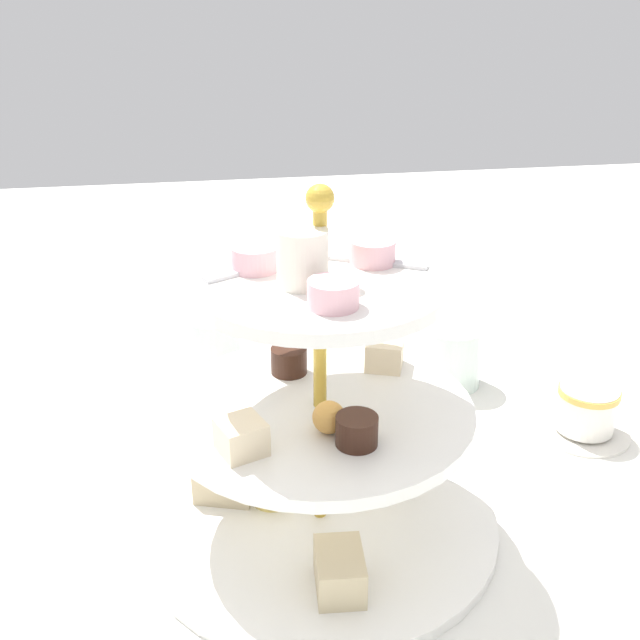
% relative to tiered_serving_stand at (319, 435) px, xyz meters
% --- Properties ---
extents(ground_plane, '(2.40, 2.40, 0.00)m').
position_rel_tiered_serving_stand_xyz_m(ground_plane, '(-0.00, -0.00, -0.09)').
color(ground_plane, silver).
extents(tiered_serving_stand, '(0.29, 0.29, 0.29)m').
position_rel_tiered_serving_stand_xyz_m(tiered_serving_stand, '(0.00, 0.00, 0.00)').
color(tiered_serving_stand, white).
rests_on(tiered_serving_stand, ground_plane).
extents(water_glass_short_left, '(0.06, 0.06, 0.07)m').
position_rel_tiered_serving_stand_xyz_m(water_glass_short_left, '(-0.18, -0.21, -0.05)').
color(water_glass_short_left, silver).
rests_on(water_glass_short_left, ground_plane).
extents(teacup_with_saucer, '(0.09, 0.09, 0.05)m').
position_rel_tiered_serving_stand_xyz_m(teacup_with_saucer, '(-0.28, -0.09, -0.06)').
color(teacup_with_saucer, white).
rests_on(teacup_with_saucer, ground_plane).
extents(water_glass_mid_back, '(0.06, 0.06, 0.09)m').
position_rel_tiered_serving_stand_xyz_m(water_glass_mid_back, '(0.07, -0.24, -0.04)').
color(water_glass_mid_back, silver).
rests_on(water_glass_mid_back, ground_plane).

